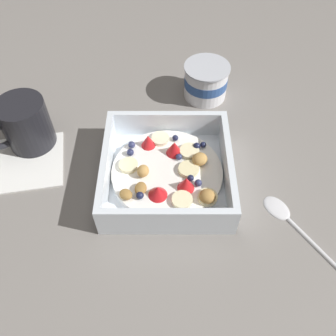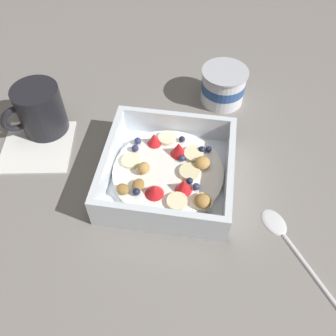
% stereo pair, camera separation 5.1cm
% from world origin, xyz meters
% --- Properties ---
extents(ground_plane, '(2.40, 2.40, 0.00)m').
position_xyz_m(ground_plane, '(0.00, 0.00, 0.00)').
color(ground_plane, gray).
extents(fruit_bowl, '(0.20, 0.20, 0.06)m').
position_xyz_m(fruit_bowl, '(0.02, -0.00, 0.02)').
color(fruit_bowl, white).
rests_on(fruit_bowl, ground).
extents(spoon, '(0.11, 0.15, 0.01)m').
position_xyz_m(spoon, '(0.20, -0.08, 0.00)').
color(spoon, silver).
rests_on(spoon, ground).
extents(yogurt_cup, '(0.09, 0.09, 0.07)m').
position_xyz_m(yogurt_cup, '(0.09, 0.21, 0.03)').
color(yogurt_cup, white).
rests_on(yogurt_cup, ground).
extents(coffee_mug, '(0.10, 0.09, 0.09)m').
position_xyz_m(coffee_mug, '(-0.22, 0.08, 0.05)').
color(coffee_mug, black).
rests_on(coffee_mug, ground).
extents(folded_napkin, '(0.14, 0.14, 0.01)m').
position_xyz_m(folded_napkin, '(-0.22, 0.04, 0.00)').
color(folded_napkin, white).
rests_on(folded_napkin, ground).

